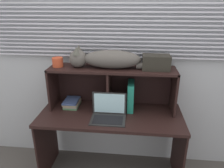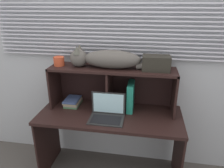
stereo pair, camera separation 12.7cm
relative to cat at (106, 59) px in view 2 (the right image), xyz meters
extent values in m
cube|color=#ADB0B3|center=(0.06, 0.20, 0.00)|extent=(4.40, 0.04, 2.50)
cube|color=silver|center=(0.06, 0.15, -0.01)|extent=(2.46, 0.02, 0.01)
cube|color=silver|center=(0.06, 0.15, 0.03)|extent=(2.46, 0.02, 0.01)
cube|color=silver|center=(0.06, 0.15, 0.07)|extent=(2.46, 0.02, 0.01)
cube|color=silver|center=(0.06, 0.15, 0.11)|extent=(2.46, 0.02, 0.01)
cube|color=silver|center=(0.06, 0.15, 0.15)|extent=(2.46, 0.02, 0.01)
cube|color=silver|center=(0.06, 0.15, 0.19)|extent=(2.46, 0.02, 0.01)
cube|color=silver|center=(0.06, 0.15, 0.23)|extent=(2.46, 0.02, 0.01)
cube|color=silver|center=(0.06, 0.15, 0.26)|extent=(2.46, 0.02, 0.01)
cube|color=silver|center=(0.06, 0.15, 0.30)|extent=(2.46, 0.02, 0.01)
cube|color=silver|center=(0.06, 0.15, 0.34)|extent=(2.46, 0.02, 0.01)
cube|color=silver|center=(0.06, 0.15, 0.38)|extent=(2.46, 0.02, 0.01)
cube|color=silver|center=(0.06, 0.15, 0.42)|extent=(2.46, 0.02, 0.01)
cube|color=silver|center=(0.06, 0.15, 0.46)|extent=(2.46, 0.02, 0.01)
cube|color=silver|center=(0.06, 0.15, 0.50)|extent=(2.46, 0.02, 0.01)
cube|color=black|center=(0.06, -0.13, -0.53)|extent=(1.40, 0.58, 0.03)
cube|color=black|center=(-0.63, -0.13, -0.90)|extent=(0.02, 0.52, 0.71)
cube|color=black|center=(0.75, -0.13, -0.90)|extent=(0.02, 0.52, 0.71)
cube|color=black|center=(0.06, 0.00, -0.10)|extent=(1.23, 0.30, 0.02)
cube|color=black|center=(-0.55, 0.00, -0.30)|extent=(0.02, 0.30, 0.43)
cube|color=black|center=(0.67, 0.00, -0.30)|extent=(0.02, 0.30, 0.43)
cube|color=black|center=(0.03, 0.00, -0.31)|extent=(0.02, 0.28, 0.41)
cube|color=black|center=(0.06, 0.14, -0.30)|extent=(1.23, 0.01, 0.43)
ellipsoid|color=#504B45|center=(0.06, 0.00, 0.00)|extent=(0.55, 0.19, 0.18)
sphere|color=#504B45|center=(-0.27, 0.00, 0.00)|extent=(0.17, 0.17, 0.17)
cone|color=#4B4A41|center=(-0.27, -0.04, 0.08)|extent=(0.08, 0.08, 0.08)
cone|color=#4D4A40|center=(-0.27, 0.04, 0.08)|extent=(0.08, 0.08, 0.08)
cylinder|color=#504B45|center=(0.43, 0.00, -0.05)|extent=(0.28, 0.07, 0.07)
cube|color=#252525|center=(0.05, -0.25, -0.51)|extent=(0.32, 0.22, 0.01)
cube|color=#252525|center=(0.05, -0.14, -0.39)|extent=(0.32, 0.01, 0.22)
cube|color=#B2E0EA|center=(0.05, -0.15, -0.39)|extent=(0.29, 0.00, 0.20)
cube|color=black|center=(0.05, -0.26, -0.51)|extent=(0.27, 0.16, 0.00)
cube|color=#1E7E67|center=(0.25, 0.00, -0.37)|extent=(0.06, 0.22, 0.29)
cube|color=#426C48|center=(-0.36, 0.00, -0.51)|extent=(0.14, 0.21, 0.02)
cube|color=gray|center=(-0.36, 0.00, -0.49)|extent=(0.14, 0.21, 0.02)
cube|color=tan|center=(-0.37, 0.00, -0.47)|extent=(0.14, 0.21, 0.02)
cube|color=#3C4E7D|center=(-0.37, -0.01, -0.45)|extent=(0.14, 0.21, 0.02)
cylinder|color=#BF4426|center=(-0.48, 0.00, -0.04)|extent=(0.10, 0.10, 0.09)
cube|color=black|center=(0.47, 0.00, -0.02)|extent=(0.25, 0.16, 0.14)
camera|label=1|loc=(0.26, -1.95, 0.52)|focal=34.14mm
camera|label=2|loc=(0.39, -1.94, 0.52)|focal=34.14mm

